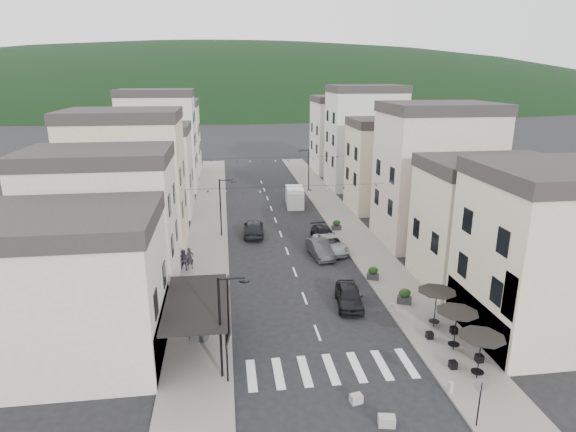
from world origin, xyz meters
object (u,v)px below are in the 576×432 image
object	(u,v)px
parked_car_a	(349,296)
pedestrian_b	(184,260)
parked_car_e	(254,228)
parked_car_d	(324,235)
pedestrian_a	(190,258)
parked_car_b	(320,249)
delivery_van	(295,196)
parked_car_c	(331,244)

from	to	relation	value
parked_car_a	pedestrian_b	distance (m)	14.48
parked_car_e	pedestrian_b	xyz separation A→B (m)	(-6.40, -8.60, 0.17)
parked_car_a	parked_car_d	size ratio (longest dim) A/B	0.95
parked_car_e	pedestrian_a	xyz separation A→B (m)	(-5.94, -8.26, 0.19)
parked_car_b	delivery_van	world-z (taller)	delivery_van
parked_car_b	parked_car_d	xyz separation A→B (m)	(1.25, 4.08, -0.07)
parked_car_b	pedestrian_a	distance (m)	11.65
pedestrian_b	parked_car_e	bearing A→B (deg)	66.49
parked_car_c	pedestrian_b	distance (m)	13.63
delivery_van	parked_car_b	bearing A→B (deg)	-86.39
pedestrian_b	pedestrian_a	bearing A→B (deg)	49.94
parked_car_b	parked_car_d	bearing A→B (deg)	67.01
parked_car_b	parked_car_a	bearing A→B (deg)	-94.95
parked_car_a	parked_car_b	bearing A→B (deg)	98.30
pedestrian_a	pedestrian_b	xyz separation A→B (m)	(-0.46, -0.34, -0.02)
parked_car_b	parked_car_e	size ratio (longest dim) A/B	0.91
parked_car_c	pedestrian_a	size ratio (longest dim) A/B	2.79
delivery_van	pedestrian_b	bearing A→B (deg)	-117.49
delivery_van	parked_car_e	bearing A→B (deg)	-113.50
parked_car_b	parked_car_d	size ratio (longest dim) A/B	0.98
parked_car_c	parked_car_e	world-z (taller)	parked_car_e
delivery_van	pedestrian_a	distance (m)	22.65
delivery_van	pedestrian_b	world-z (taller)	delivery_van
parked_car_d	pedestrian_b	xyz separation A→B (m)	(-13.25, -5.98, 0.35)
parked_car_d	parked_car_e	distance (m)	7.33
parked_car_a	pedestrian_b	xyz separation A→B (m)	(-12.17, 7.84, 0.27)
parked_car_b	parked_car_c	distance (m)	1.77
parked_car_b	delivery_van	xyz separation A→B (m)	(0.27, 17.75, 0.46)
parked_car_e	pedestrian_b	size ratio (longest dim) A/B	2.76
parked_car_e	pedestrian_a	distance (m)	10.18
parked_car_e	delivery_van	bearing A→B (deg)	-114.32
parked_car_c	pedestrian_b	xyz separation A→B (m)	(-13.26, -3.16, 0.31)
parked_car_d	pedestrian_a	size ratio (longest dim) A/B	2.52
parked_car_a	parked_car_c	xyz separation A→B (m)	(1.09, 10.99, -0.04)
parked_car_b	parked_car_e	xyz separation A→B (m)	(-5.60, 6.69, 0.10)
parked_car_c	parked_car_e	distance (m)	8.76
parked_car_a	pedestrian_b	bearing A→B (deg)	154.51
parked_car_c	parked_car_d	distance (m)	2.83
parked_car_a	pedestrian_a	size ratio (longest dim) A/B	2.40
parked_car_a	delivery_van	world-z (taller)	delivery_van
parked_car_b	parked_car_e	world-z (taller)	parked_car_e
parked_car_d	pedestrian_a	distance (m)	13.99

